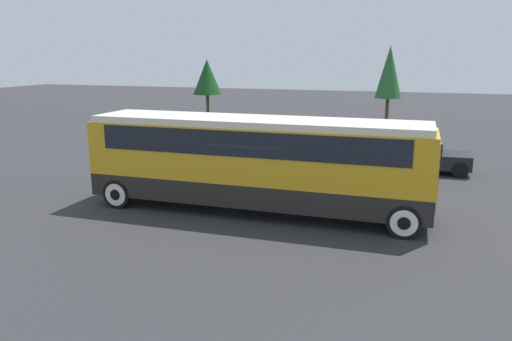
% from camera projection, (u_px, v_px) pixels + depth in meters
% --- Properties ---
extents(ground_plane, '(120.00, 120.00, 0.00)m').
position_uv_depth(ground_plane, '(256.00, 211.00, 17.21)').
color(ground_plane, '#2D2D30').
extents(tour_bus, '(11.51, 2.51, 3.23)m').
position_uv_depth(tour_bus, '(259.00, 157.00, 16.75)').
color(tour_bus, black).
rests_on(tour_bus, ground_plane).
extents(parked_car_near, '(4.40, 1.81, 1.45)m').
position_uv_depth(parked_car_near, '(239.00, 151.00, 24.18)').
color(parked_car_near, '#2D5638').
rests_on(parked_car_near, ground_plane).
extents(parked_car_mid, '(4.56, 1.91, 1.44)m').
position_uv_depth(parked_car_mid, '(417.00, 155.00, 23.08)').
color(parked_car_mid, black).
rests_on(parked_car_mid, ground_plane).
extents(tree_center, '(2.09, 2.09, 6.00)m').
position_uv_depth(tree_center, '(389.00, 72.00, 39.25)').
color(tree_center, brown).
rests_on(tree_center, ground_plane).
extents(tree_right, '(2.54, 2.54, 4.89)m').
position_uv_depth(tree_right, '(207.00, 77.00, 44.62)').
color(tree_right, brown).
rests_on(tree_right, ground_plane).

